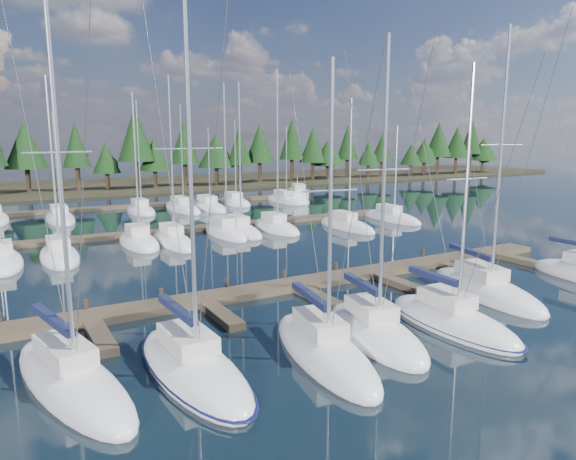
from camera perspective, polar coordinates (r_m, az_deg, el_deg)
ground at (r=42.71m, az=-7.64°, el=-2.33°), size 260.00×260.00×0.00m
far_shore at (r=100.28m, az=-20.77°, el=4.55°), size 220.00×30.00×0.60m
main_dock at (r=31.66m, az=1.11°, el=-6.37°), size 44.00×6.13×0.90m
back_docks at (r=60.97m, az=-14.63°, el=1.44°), size 50.00×21.80×0.40m
front_sailboat_0 at (r=21.71m, az=-22.95°, el=-15.06°), size 4.63×10.05×15.97m
front_sailboat_1 at (r=21.46m, az=-10.57°, el=-14.72°), size 3.44×9.55×16.15m
front_sailboat_2 at (r=22.68m, az=3.96°, el=-13.15°), size 4.16×9.36×13.09m
front_sailboat_3 at (r=24.85m, az=9.54°, el=-11.10°), size 4.29×8.41×14.35m
front_sailboat_4 at (r=27.19m, az=17.68°, el=-9.57°), size 3.25×8.61×13.38m
front_sailboat_5 at (r=33.10m, az=21.04°, el=-6.17°), size 5.04×10.02×16.07m
back_sailboat_rows at (r=56.34m, az=-13.03°, el=0.86°), size 44.90×31.81×16.42m
motor_yacht_right at (r=74.22m, az=1.16°, el=3.53°), size 5.70×8.97×4.25m
tree_line at (r=89.58m, az=-23.06°, el=8.52°), size 186.49×11.75×14.13m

